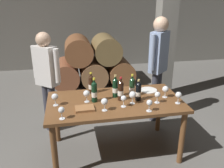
{
  "coord_description": "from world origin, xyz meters",
  "views": [
    {
      "loc": [
        -0.55,
        -2.67,
        2.04
      ],
      "look_at": [
        0.0,
        0.2,
        0.91
      ],
      "focal_mm": 37.97,
      "sensor_mm": 36.0,
      "label": 1
    }
  ],
  "objects_px": {
    "taster_seated_left": "(47,75)",
    "serving_plate": "(148,90)",
    "wine_glass_9": "(61,110)",
    "sommelier_presenting": "(158,60)",
    "wine_glass_0": "(133,95)",
    "wine_glass_6": "(124,99)",
    "wine_bottle_5": "(94,92)",
    "wine_glass_1": "(149,103)",
    "wine_glass_8": "(87,94)",
    "wine_glass_3": "(104,102)",
    "wine_glass_7": "(55,97)",
    "tasting_notebook": "(85,108)",
    "wine_bottle_1": "(121,90)",
    "wine_bottle_2": "(91,84)",
    "wine_glass_4": "(165,89)",
    "dining_table": "(115,107)",
    "wine_bottle_0": "(132,87)",
    "wine_glass_5": "(179,95)",
    "wine_bottle_4": "(138,91)",
    "wine_glass_2": "(158,95)",
    "wine_bottle_3": "(115,87)"
  },
  "relations": [
    {
      "from": "taster_seated_left",
      "to": "serving_plate",
      "type": "bearing_deg",
      "value": -19.28
    },
    {
      "from": "wine_glass_9",
      "to": "sommelier_presenting",
      "type": "distance_m",
      "value": 1.88
    },
    {
      "from": "wine_glass_0",
      "to": "wine_glass_6",
      "type": "bearing_deg",
      "value": -153.7
    },
    {
      "from": "wine_glass_6",
      "to": "wine_bottle_5",
      "type": "bearing_deg",
      "value": 147.36
    },
    {
      "from": "wine_glass_1",
      "to": "wine_glass_8",
      "type": "height_order",
      "value": "wine_glass_8"
    },
    {
      "from": "wine_glass_6",
      "to": "wine_glass_8",
      "type": "distance_m",
      "value": 0.47
    },
    {
      "from": "wine_glass_3",
      "to": "wine_glass_9",
      "type": "distance_m",
      "value": 0.5
    },
    {
      "from": "wine_glass_7",
      "to": "sommelier_presenting",
      "type": "height_order",
      "value": "sommelier_presenting"
    },
    {
      "from": "tasting_notebook",
      "to": "wine_glass_7",
      "type": "bearing_deg",
      "value": 150.59
    },
    {
      "from": "wine_bottle_1",
      "to": "tasting_notebook",
      "type": "relative_size",
      "value": 1.41
    },
    {
      "from": "wine_glass_3",
      "to": "wine_bottle_2",
      "type": "bearing_deg",
      "value": 99.72
    },
    {
      "from": "sommelier_presenting",
      "to": "tasting_notebook",
      "type": "bearing_deg",
      "value": -143.43
    },
    {
      "from": "wine_glass_7",
      "to": "tasting_notebook",
      "type": "distance_m",
      "value": 0.39
    },
    {
      "from": "wine_bottle_5",
      "to": "serving_plate",
      "type": "relative_size",
      "value": 1.31
    },
    {
      "from": "wine_glass_4",
      "to": "wine_glass_9",
      "type": "distance_m",
      "value": 1.36
    },
    {
      "from": "dining_table",
      "to": "tasting_notebook",
      "type": "relative_size",
      "value": 7.73
    },
    {
      "from": "wine_bottle_5",
      "to": "wine_glass_9",
      "type": "xyz_separation_m",
      "value": [
        -0.4,
        -0.37,
        -0.03
      ]
    },
    {
      "from": "serving_plate",
      "to": "wine_bottle_1",
      "type": "bearing_deg",
      "value": -153.59
    },
    {
      "from": "wine_bottle_0",
      "to": "wine_glass_5",
      "type": "relative_size",
      "value": 2.03
    },
    {
      "from": "wine_bottle_5",
      "to": "wine_glass_4",
      "type": "xyz_separation_m",
      "value": [
        0.92,
        -0.04,
        -0.03
      ]
    },
    {
      "from": "wine_bottle_2",
      "to": "wine_glass_5",
      "type": "height_order",
      "value": "wine_bottle_2"
    },
    {
      "from": "wine_bottle_0",
      "to": "serving_plate",
      "type": "distance_m",
      "value": 0.34
    },
    {
      "from": "wine_glass_0",
      "to": "wine_glass_6",
      "type": "xyz_separation_m",
      "value": [
        -0.13,
        -0.06,
        -0.01
      ]
    },
    {
      "from": "wine_bottle_4",
      "to": "wine_glass_2",
      "type": "relative_size",
      "value": 1.92
    },
    {
      "from": "wine_bottle_0",
      "to": "wine_glass_2",
      "type": "bearing_deg",
      "value": -44.41
    },
    {
      "from": "wine_glass_2",
      "to": "taster_seated_left",
      "type": "xyz_separation_m",
      "value": [
        -1.37,
        0.88,
        0.06
      ]
    },
    {
      "from": "wine_glass_8",
      "to": "serving_plate",
      "type": "distance_m",
      "value": 0.91
    },
    {
      "from": "wine_bottle_2",
      "to": "taster_seated_left",
      "type": "xyz_separation_m",
      "value": [
        -0.61,
        0.42,
        0.03
      ]
    },
    {
      "from": "dining_table",
      "to": "wine_glass_0",
      "type": "relative_size",
      "value": 10.6
    },
    {
      "from": "wine_bottle_5",
      "to": "wine_glass_7",
      "type": "bearing_deg",
      "value": -177.51
    },
    {
      "from": "sommelier_presenting",
      "to": "wine_glass_3",
      "type": "bearing_deg",
      "value": -135.86
    },
    {
      "from": "wine_bottle_2",
      "to": "wine_glass_0",
      "type": "height_order",
      "value": "wine_bottle_2"
    },
    {
      "from": "wine_glass_5",
      "to": "tasting_notebook",
      "type": "relative_size",
      "value": 0.69
    },
    {
      "from": "wine_glass_0",
      "to": "wine_glass_5",
      "type": "xyz_separation_m",
      "value": [
        0.56,
        -0.1,
        -0.01
      ]
    },
    {
      "from": "wine_glass_5",
      "to": "wine_bottle_5",
      "type": "bearing_deg",
      "value": 166.44
    },
    {
      "from": "wine_bottle_3",
      "to": "wine_glass_4",
      "type": "relative_size",
      "value": 1.95
    },
    {
      "from": "wine_bottle_4",
      "to": "sommelier_presenting",
      "type": "distance_m",
      "value": 0.98
    },
    {
      "from": "wine_bottle_5",
      "to": "taster_seated_left",
      "type": "relative_size",
      "value": 0.2
    },
    {
      "from": "wine_bottle_1",
      "to": "serving_plate",
      "type": "height_order",
      "value": "wine_bottle_1"
    },
    {
      "from": "wine_bottle_5",
      "to": "wine_bottle_2",
      "type": "bearing_deg",
      "value": 91.75
    },
    {
      "from": "wine_glass_5",
      "to": "wine_bottle_0",
      "type": "bearing_deg",
      "value": 148.14
    },
    {
      "from": "wine_bottle_1",
      "to": "wine_bottle_4",
      "type": "xyz_separation_m",
      "value": [
        0.22,
        -0.05,
        -0.01
      ]
    },
    {
      "from": "wine_glass_7",
      "to": "serving_plate",
      "type": "relative_size",
      "value": 0.64
    },
    {
      "from": "wine_glass_6",
      "to": "sommelier_presenting",
      "type": "relative_size",
      "value": 0.08
    },
    {
      "from": "dining_table",
      "to": "serving_plate",
      "type": "bearing_deg",
      "value": 23.86
    },
    {
      "from": "dining_table",
      "to": "sommelier_presenting",
      "type": "distance_m",
      "value": 1.2
    },
    {
      "from": "sommelier_presenting",
      "to": "wine_glass_0",
      "type": "bearing_deg",
      "value": -126.93
    },
    {
      "from": "wine_bottle_3",
      "to": "wine_glass_9",
      "type": "bearing_deg",
      "value": -145.53
    },
    {
      "from": "wine_bottle_0",
      "to": "wine_bottle_3",
      "type": "height_order",
      "value": "wine_bottle_0"
    },
    {
      "from": "wine_glass_0",
      "to": "serving_plate",
      "type": "bearing_deg",
      "value": 47.23
    }
  ]
}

